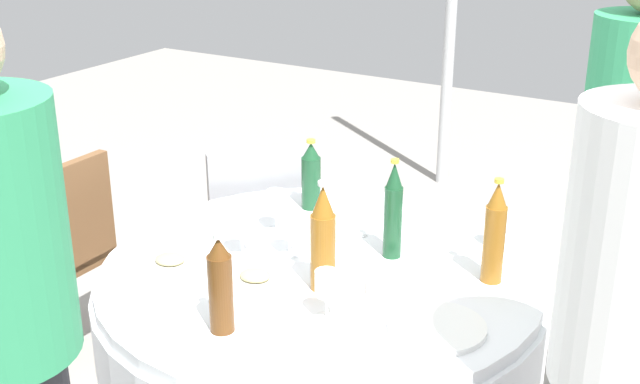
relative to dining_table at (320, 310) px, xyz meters
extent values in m
cylinder|color=white|center=(0.00, 0.00, 0.13)|extent=(1.34, 1.34, 0.04)
cylinder|color=white|center=(0.00, 0.00, 0.00)|extent=(1.37, 1.37, 0.22)
cylinder|color=#8C5619|center=(-0.47, -0.18, 0.27)|extent=(0.06, 0.06, 0.23)
cone|color=#8C5619|center=(-0.47, -0.18, 0.42)|extent=(0.06, 0.06, 0.07)
cylinder|color=gold|center=(-0.47, -0.18, 0.46)|extent=(0.03, 0.03, 0.01)
cylinder|color=#593314|center=(0.03, 0.44, 0.26)|extent=(0.06, 0.06, 0.21)
cone|color=#593314|center=(0.03, 0.44, 0.39)|extent=(0.06, 0.06, 0.05)
cylinder|color=silver|center=(0.03, 0.44, 0.42)|extent=(0.03, 0.03, 0.01)
cylinder|color=#8C5619|center=(-0.07, 0.11, 0.26)|extent=(0.07, 0.07, 0.23)
cone|color=#8C5619|center=(-0.07, 0.11, 0.42)|extent=(0.06, 0.06, 0.09)
cylinder|color=silver|center=(-0.07, 0.11, 0.47)|extent=(0.03, 0.03, 0.01)
cylinder|color=#194728|center=(-0.15, -0.18, 0.26)|extent=(0.06, 0.06, 0.23)
cone|color=#194728|center=(-0.15, -0.18, 0.42)|extent=(0.05, 0.05, 0.08)
cylinder|color=gold|center=(-0.15, -0.18, 0.46)|extent=(0.03, 0.03, 0.01)
cylinder|color=#194728|center=(0.27, -0.39, 0.24)|extent=(0.07, 0.07, 0.19)
cone|color=#194728|center=(0.27, -0.39, 0.36)|extent=(0.06, 0.06, 0.05)
cylinder|color=gold|center=(0.27, -0.39, 0.40)|extent=(0.03, 0.03, 0.01)
cylinder|color=white|center=(0.25, 0.05, 0.15)|extent=(0.06, 0.06, 0.00)
cylinder|color=white|center=(0.25, 0.05, 0.19)|extent=(0.01, 0.01, 0.08)
cylinder|color=white|center=(0.25, 0.05, 0.26)|extent=(0.07, 0.07, 0.06)
cylinder|color=white|center=(0.27, -0.16, 0.15)|extent=(0.06, 0.06, 0.00)
cylinder|color=white|center=(0.27, -0.16, 0.19)|extent=(0.01, 0.01, 0.07)
cylinder|color=white|center=(0.27, -0.16, 0.26)|extent=(0.06, 0.06, 0.07)
cylinder|color=white|center=(-0.17, 0.25, 0.15)|extent=(0.06, 0.06, 0.00)
cylinder|color=white|center=(-0.17, 0.25, 0.19)|extent=(0.01, 0.01, 0.07)
cylinder|color=white|center=(-0.17, 0.25, 0.25)|extent=(0.06, 0.06, 0.07)
cylinder|color=gold|center=(-0.17, 0.25, 0.23)|extent=(0.05, 0.05, 0.03)
cylinder|color=white|center=(-0.42, -0.40, 0.15)|extent=(0.06, 0.06, 0.00)
cylinder|color=white|center=(-0.42, -0.40, 0.19)|extent=(0.01, 0.01, 0.07)
cylinder|color=white|center=(-0.42, -0.40, 0.25)|extent=(0.06, 0.06, 0.06)
cylinder|color=maroon|center=(-0.42, -0.40, 0.24)|extent=(0.05, 0.05, 0.02)
cylinder|color=white|center=(0.13, -0.03, 0.15)|extent=(0.06, 0.06, 0.00)
cylinder|color=white|center=(0.13, -0.03, 0.19)|extent=(0.01, 0.01, 0.08)
cylinder|color=white|center=(0.13, -0.03, 0.26)|extent=(0.06, 0.06, 0.06)
cylinder|color=maroon|center=(0.13, -0.03, 0.24)|extent=(0.05, 0.05, 0.02)
cylinder|color=white|center=(0.39, 0.23, 0.16)|extent=(0.21, 0.21, 0.02)
ellipsoid|color=tan|center=(0.39, 0.23, 0.17)|extent=(0.09, 0.08, 0.02)
cylinder|color=white|center=(-0.45, 0.15, 0.16)|extent=(0.26, 0.26, 0.02)
cylinder|color=white|center=(0.11, 0.18, 0.16)|extent=(0.21, 0.21, 0.02)
ellipsoid|color=tan|center=(0.11, 0.18, 0.17)|extent=(0.09, 0.08, 0.02)
cube|color=silver|center=(0.07, -0.29, 0.15)|extent=(0.18, 0.06, 0.00)
cube|color=white|center=(-0.24, -0.03, 0.16)|extent=(0.21, 0.21, 0.02)
cylinder|color=slate|center=(-0.72, -0.74, -0.16)|extent=(0.26, 0.26, 0.87)
cylinder|color=#2D8C59|center=(-0.72, -0.74, 0.57)|extent=(0.34, 0.34, 0.58)
cube|color=brown|center=(1.26, 0.00, -0.14)|extent=(0.40, 0.40, 0.04)
cube|color=brown|center=(1.08, 0.00, 0.07)|extent=(0.04, 0.40, 0.42)
cylinder|color=gray|center=(1.43, -0.17, -0.38)|extent=(0.03, 0.03, 0.43)
cylinder|color=gray|center=(1.09, -0.17, -0.38)|extent=(0.03, 0.03, 0.43)
cylinder|color=gray|center=(1.09, 0.17, -0.38)|extent=(0.03, 0.03, 0.43)
cube|color=#99999E|center=(0.71, -0.62, -0.14)|extent=(0.56, 0.56, 0.04)
cube|color=#99999E|center=(0.57, -0.50, 0.07)|extent=(0.29, 0.33, 0.42)
cylinder|color=gray|center=(0.72, -0.86, -0.38)|extent=(0.03, 0.03, 0.43)
cylinder|color=gray|center=(0.95, -0.61, -0.38)|extent=(0.03, 0.03, 0.43)
cylinder|color=gray|center=(0.47, -0.64, -0.38)|extent=(0.03, 0.03, 0.43)
cylinder|color=gray|center=(0.69, -0.38, -0.38)|extent=(0.03, 0.03, 0.43)
camera|label=1|loc=(-1.13, 1.89, 1.27)|focal=45.76mm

